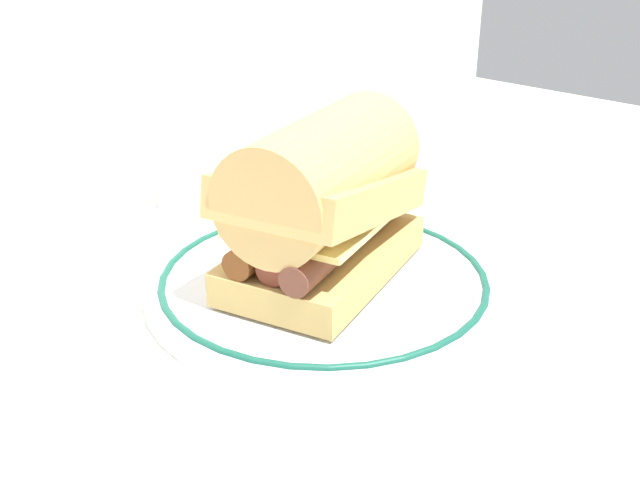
{
  "coord_description": "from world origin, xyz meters",
  "views": [
    {
      "loc": [
        -0.37,
        -0.35,
        0.28
      ],
      "look_at": [
        -0.0,
        0.01,
        0.04
      ],
      "focal_mm": 41.16,
      "sensor_mm": 36.0,
      "label": 1
    }
  ],
  "objects_px": {
    "drinking_glass": "(185,154)",
    "sausage_sandwich": "(320,200)",
    "plate": "(320,283)",
    "butter_knife": "(360,184)"
  },
  "relations": [
    {
      "from": "drinking_glass",
      "to": "butter_knife",
      "type": "bearing_deg",
      "value": -34.17
    },
    {
      "from": "plate",
      "to": "drinking_glass",
      "type": "xyz_separation_m",
      "value": [
        0.05,
        0.23,
        0.04
      ]
    },
    {
      "from": "plate",
      "to": "drinking_glass",
      "type": "distance_m",
      "value": 0.24
    },
    {
      "from": "sausage_sandwich",
      "to": "drinking_glass",
      "type": "relative_size",
      "value": 1.65
    },
    {
      "from": "drinking_glass",
      "to": "sausage_sandwich",
      "type": "bearing_deg",
      "value": -101.25
    },
    {
      "from": "plate",
      "to": "butter_knife",
      "type": "bearing_deg",
      "value": 33.24
    },
    {
      "from": "plate",
      "to": "drinking_glass",
      "type": "height_order",
      "value": "drinking_glass"
    },
    {
      "from": "sausage_sandwich",
      "to": "drinking_glass",
      "type": "distance_m",
      "value": 0.24
    },
    {
      "from": "plate",
      "to": "drinking_glass",
      "type": "relative_size",
      "value": 2.37
    },
    {
      "from": "plate",
      "to": "sausage_sandwich",
      "type": "height_order",
      "value": "sausage_sandwich"
    }
  ]
}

